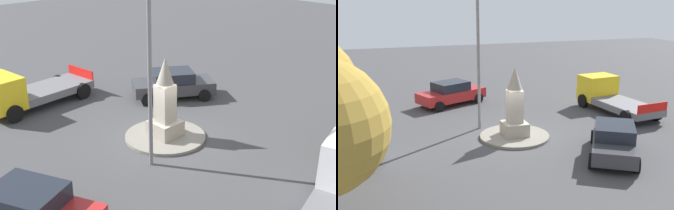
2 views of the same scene
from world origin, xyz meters
TOP-DOWN VIEW (x-y plane):
  - ground_plane at (0.00, 0.00)m, footprint 80.00×80.00m
  - traffic_island at (0.00, 0.00)m, footprint 3.50×3.50m
  - monument at (0.00, 0.00)m, footprint 1.20×1.20m
  - streetlamp at (-1.97, -1.28)m, footprint 3.61×0.28m
  - car_red_parked_left at (-7.28, -1.74)m, footprint 3.42×4.77m
  - car_dark_grey_near_island at (3.74, 3.28)m, footprint 4.58×3.82m
  - truck_yellow_far_side at (-2.80, 7.30)m, footprint 5.83×2.87m

SIDE VIEW (x-z plane):
  - ground_plane at x=0.00m, z-range 0.00..0.00m
  - traffic_island at x=0.00m, z-range 0.00..0.14m
  - car_dark_grey_near_island at x=3.74m, z-range 0.03..1.52m
  - car_red_parked_left at x=-7.28m, z-range 0.02..1.55m
  - truck_yellow_far_side at x=-2.80m, z-range -0.07..1.94m
  - monument at x=0.00m, z-range -0.16..3.29m
  - streetlamp at x=-1.97m, z-range 0.85..9.00m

